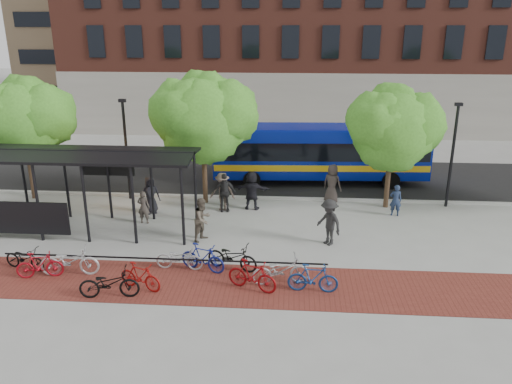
# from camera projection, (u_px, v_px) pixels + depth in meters

# --- Properties ---
(ground) EXTENTS (160.00, 160.00, 0.00)m
(ground) POSITION_uv_depth(u_px,v_px,m) (260.00, 229.00, 21.99)
(ground) COLOR #9E9E99
(ground) RESTS_ON ground
(asphalt_street) EXTENTS (160.00, 8.00, 0.01)m
(asphalt_street) POSITION_uv_depth(u_px,v_px,m) (269.00, 177.00, 29.55)
(asphalt_street) COLOR black
(asphalt_street) RESTS_ON ground
(curb) EXTENTS (160.00, 0.25, 0.12)m
(curb) POSITION_uv_depth(u_px,v_px,m) (265.00, 198.00, 25.75)
(curb) COLOR #B7B7B2
(curb) RESTS_ON ground
(brick_strip) EXTENTS (24.00, 3.00, 0.01)m
(brick_strip) POSITION_uv_depth(u_px,v_px,m) (194.00, 283.00, 17.41)
(brick_strip) COLOR maroon
(brick_strip) RESTS_ON ground
(bike_rack_rail) EXTENTS (12.00, 0.05, 0.95)m
(bike_rack_rail) POSITION_uv_depth(u_px,v_px,m) (164.00, 270.00, 18.35)
(bike_rack_rail) COLOR black
(bike_rack_rail) RESTS_ON ground
(building_brick) EXTENTS (55.00, 14.00, 20.00)m
(building_brick) POSITION_uv_depth(u_px,v_px,m) (397.00, 6.00, 42.65)
(building_brick) COLOR brown
(building_brick) RESTS_ON ground
(bus_shelter) EXTENTS (10.60, 3.07, 3.60)m
(bus_shelter) POSITION_uv_depth(u_px,v_px,m) (69.00, 163.00, 21.16)
(bus_shelter) COLOR black
(bus_shelter) RESTS_ON ground
(tree_a) EXTENTS (4.90, 4.00, 6.18)m
(tree_a) POSITION_uv_depth(u_px,v_px,m) (25.00, 117.00, 24.64)
(tree_a) COLOR #382619
(tree_a) RESTS_ON ground
(tree_b) EXTENTS (5.15, 4.20, 6.47)m
(tree_b) POSITION_uv_depth(u_px,v_px,m) (205.00, 115.00, 23.94)
(tree_b) COLOR #382619
(tree_b) RESTS_ON ground
(tree_c) EXTENTS (4.66, 3.80, 5.92)m
(tree_c) POSITION_uv_depth(u_px,v_px,m) (394.00, 126.00, 23.43)
(tree_c) COLOR #382619
(tree_c) RESTS_ON ground
(lamp_post_left) EXTENTS (0.35, 0.20, 5.12)m
(lamp_post_left) POSITION_uv_depth(u_px,v_px,m) (126.00, 147.00, 25.01)
(lamp_post_left) COLOR black
(lamp_post_left) RESTS_ON ground
(lamp_post_right) EXTENTS (0.35, 0.20, 5.12)m
(lamp_post_right) POSITION_uv_depth(u_px,v_px,m) (453.00, 152.00, 23.88)
(lamp_post_right) COLOR black
(lamp_post_right) RESTS_ON ground
(bus) EXTENTS (11.99, 3.31, 3.20)m
(bus) POSITION_uv_depth(u_px,v_px,m) (320.00, 150.00, 28.06)
(bus) COLOR #081A92
(bus) RESTS_ON ground
(bike_0) EXTENTS (1.76, 0.96, 0.88)m
(bike_0) POSITION_uv_depth(u_px,v_px,m) (25.00, 258.00, 18.29)
(bike_0) COLOR black
(bike_0) RESTS_ON ground
(bike_1) EXTENTS (1.69, 0.81, 0.98)m
(bike_1) POSITION_uv_depth(u_px,v_px,m) (40.00, 265.00, 17.65)
(bike_1) COLOR maroon
(bike_1) RESTS_ON ground
(bike_2) EXTENTS (2.17, 0.96, 1.10)m
(bike_2) POSITION_uv_depth(u_px,v_px,m) (69.00, 261.00, 17.82)
(bike_2) COLOR #B4B4B7
(bike_2) RESTS_ON ground
(bike_4) EXTENTS (2.05, 0.94, 1.04)m
(bike_4) POSITION_uv_depth(u_px,v_px,m) (109.00, 283.00, 16.35)
(bike_4) COLOR black
(bike_4) RESTS_ON ground
(bike_5) EXTENTS (1.69, 1.00, 0.98)m
(bike_5) POSITION_uv_depth(u_px,v_px,m) (140.00, 276.00, 16.87)
(bike_5) COLOR #9A100E
(bike_5) RESTS_ON ground
(bike_6) EXTENTS (1.78, 0.70, 0.92)m
(bike_6) POSITION_uv_depth(u_px,v_px,m) (179.00, 258.00, 18.27)
(bike_6) COLOR #B5B5B8
(bike_6) RESTS_ON ground
(bike_7) EXTENTS (1.84, 1.07, 1.07)m
(bike_7) POSITION_uv_depth(u_px,v_px,m) (203.00, 258.00, 18.12)
(bike_7) COLOR navy
(bike_7) RESTS_ON ground
(bike_8) EXTENTS (2.07, 1.24, 1.03)m
(bike_8) POSITION_uv_depth(u_px,v_px,m) (232.00, 256.00, 18.25)
(bike_8) COLOR black
(bike_8) RESTS_ON ground
(bike_9) EXTENTS (1.88, 1.17, 1.09)m
(bike_9) POSITION_uv_depth(u_px,v_px,m) (252.00, 275.00, 16.82)
(bike_9) COLOR maroon
(bike_9) RESTS_ON ground
(bike_10) EXTENTS (2.09, 1.09, 1.05)m
(bike_10) POSITION_uv_depth(u_px,v_px,m) (281.00, 270.00, 17.21)
(bike_10) COLOR #949496
(bike_10) RESTS_ON ground
(bike_11) EXTENTS (1.73, 0.56, 1.03)m
(bike_11) POSITION_uv_depth(u_px,v_px,m) (313.00, 278.00, 16.69)
(bike_11) COLOR navy
(bike_11) RESTS_ON ground
(pedestrian_0) EXTENTS (1.06, 0.93, 1.82)m
(pedestrian_0) POSITION_uv_depth(u_px,v_px,m) (150.00, 195.00, 23.62)
(pedestrian_0) COLOR black
(pedestrian_0) RESTS_ON ground
(pedestrian_1) EXTENTS (0.57, 0.39, 1.53)m
(pedestrian_1) POSITION_uv_depth(u_px,v_px,m) (144.00, 207.00, 22.44)
(pedestrian_1) COLOR #3C3530
(pedestrian_1) RESTS_ON ground
(pedestrian_3) EXTENTS (1.25, 0.78, 1.87)m
(pedestrian_3) POSITION_uv_depth(u_px,v_px,m) (222.00, 192.00, 23.99)
(pedestrian_3) COLOR brown
(pedestrian_3) RESTS_ON ground
(pedestrian_4) EXTENTS (1.17, 0.65, 1.89)m
(pedestrian_4) POSITION_uv_depth(u_px,v_px,m) (224.00, 192.00, 23.85)
(pedestrian_4) COLOR #252525
(pedestrian_4) RESTS_ON ground
(pedestrian_5) EXTENTS (1.82, 0.75, 1.91)m
(pedestrian_5) POSITION_uv_depth(u_px,v_px,m) (252.00, 190.00, 24.09)
(pedestrian_5) COLOR black
(pedestrian_5) RESTS_ON ground
(pedestrian_6) EXTENTS (1.15, 1.02, 1.97)m
(pedestrian_6) POSITION_uv_depth(u_px,v_px,m) (332.00, 184.00, 25.03)
(pedestrian_6) COLOR #372F2C
(pedestrian_6) RESTS_ON ground
(pedestrian_7) EXTENTS (0.58, 0.40, 1.52)m
(pedestrian_7) POSITION_uv_depth(u_px,v_px,m) (396.00, 200.00, 23.34)
(pedestrian_7) COLOR #1F2D4A
(pedestrian_7) RESTS_ON ground
(pedestrian_8) EXTENTS (1.04, 1.12, 1.84)m
(pedestrian_8) POSITION_uv_depth(u_px,v_px,m) (203.00, 219.00, 20.62)
(pedestrian_8) COLOR brown
(pedestrian_8) RESTS_ON ground
(pedestrian_9) EXTENTS (1.35, 1.42, 1.93)m
(pedestrian_9) POSITION_uv_depth(u_px,v_px,m) (329.00, 222.00, 20.21)
(pedestrian_9) COLOR black
(pedestrian_9) RESTS_ON ground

